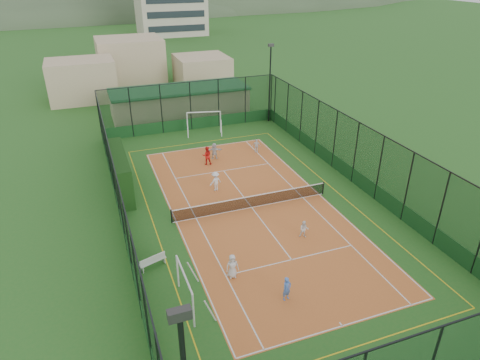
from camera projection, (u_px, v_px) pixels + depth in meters
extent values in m
plane|color=#225E20|center=(252.00, 208.00, 30.60)|extent=(300.00, 300.00, 0.00)
cube|color=#BB5E29|center=(252.00, 208.00, 30.60)|extent=(11.17, 23.97, 0.01)
cube|color=black|center=(121.00, 172.00, 32.34)|extent=(1.03, 6.88, 3.01)
imported|color=silver|center=(232.00, 266.00, 23.59)|extent=(0.74, 0.51, 1.46)
imported|color=#4E7EDF|center=(287.00, 289.00, 22.02)|extent=(0.57, 0.45, 1.38)
imported|color=white|center=(304.00, 229.00, 27.08)|extent=(0.70, 0.64, 1.17)
imported|color=white|center=(215.00, 181.00, 32.53)|extent=(1.14, 0.88, 1.56)
imported|color=white|center=(257.00, 146.00, 39.12)|extent=(0.81, 0.57, 1.27)
imported|color=silver|center=(214.00, 151.00, 37.81)|extent=(1.42, 0.72, 1.47)
imported|color=red|center=(207.00, 155.00, 36.73)|extent=(0.91, 0.78, 1.63)
sphere|color=#CCE033|center=(221.00, 202.00, 31.22)|extent=(0.07, 0.07, 0.07)
sphere|color=#CCE033|center=(223.00, 203.00, 31.15)|extent=(0.07, 0.07, 0.07)
sphere|color=#CCE033|center=(268.00, 193.00, 32.46)|extent=(0.07, 0.07, 0.07)
sphere|color=#CCE033|center=(219.00, 200.00, 31.42)|extent=(0.07, 0.07, 0.07)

